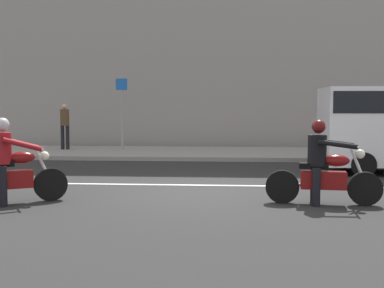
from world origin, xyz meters
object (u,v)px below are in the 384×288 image
motorcycle_with_rider_black_leather (323,170)px  pedestrian_bystander (65,123)px  motorcycle_with_rider_crimson (9,169)px  street_sign_post (122,106)px

motorcycle_with_rider_black_leather → pedestrian_bystander: size_ratio=1.19×
motorcycle_with_rider_black_leather → motorcycle_with_rider_crimson: 5.76m
motorcycle_with_rider_black_leather → pedestrian_bystander: bearing=130.1°
motorcycle_with_rider_crimson → motorcycle_with_rider_black_leather: bearing=4.0°
motorcycle_with_rider_black_leather → street_sign_post: (-5.83, 9.71, 1.16)m
motorcycle_with_rider_black_leather → street_sign_post: 11.38m
motorcycle_with_rider_crimson → street_sign_post: bearing=90.5°
motorcycle_with_rider_black_leather → pedestrian_bystander: pedestrian_bystander is taller
pedestrian_bystander → motorcycle_with_rider_black_leather: bearing=-49.9°
street_sign_post → pedestrian_bystander: (-2.20, -0.17, -0.63)m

